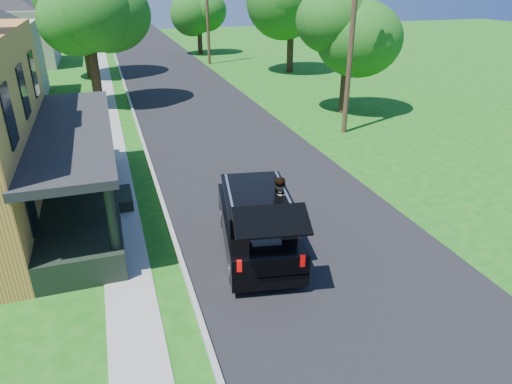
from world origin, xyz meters
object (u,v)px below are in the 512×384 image
object	(u,v)px
utility_pole_near	(353,26)
skateboarder	(278,204)
tree_right_near	(349,25)
black_suv	(257,222)

from	to	relation	value
utility_pole_near	skateboarder	bearing A→B (deg)	-136.16
skateboarder	tree_right_near	bearing A→B (deg)	-147.16
black_suv	skateboarder	xyz separation A→B (m)	(0.65, 0.00, 0.49)
utility_pole_near	black_suv	bearing A→B (deg)	-138.46
black_suv	tree_right_near	size ratio (longest dim) A/B	0.72
black_suv	tree_right_near	world-z (taller)	tree_right_near
skateboarder	utility_pole_near	xyz separation A→B (m)	(7.57, 9.74, 4.02)
black_suv	utility_pole_near	xyz separation A→B (m)	(8.22, 9.74, 4.51)
skateboarder	utility_pole_near	world-z (taller)	utility_pole_near
black_suv	skateboarder	distance (m)	0.82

